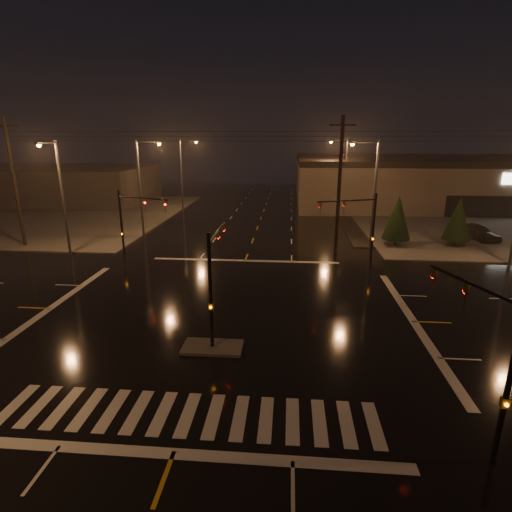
# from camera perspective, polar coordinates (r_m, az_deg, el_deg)

# --- Properties ---
(ground) EXTENTS (140.00, 140.00, 0.00)m
(ground) POSITION_cam_1_polar(r_m,az_deg,el_deg) (24.22, -4.45, -8.37)
(ground) COLOR black
(ground) RESTS_ON ground
(sidewalk_ne) EXTENTS (36.00, 36.00, 0.12)m
(sidewalk_ne) POSITION_cam_1_polar(r_m,az_deg,el_deg) (58.86, 31.37, 4.22)
(sidewalk_ne) COLOR #44413D
(sidewalk_ne) RESTS_ON ground
(sidewalk_nw) EXTENTS (36.00, 36.00, 0.12)m
(sidewalk_nw) POSITION_cam_1_polar(r_m,az_deg,el_deg) (62.50, -28.02, 5.29)
(sidewalk_nw) COLOR #44413D
(sidewalk_nw) RESTS_ON ground
(median_island) EXTENTS (3.00, 1.60, 0.15)m
(median_island) POSITION_cam_1_polar(r_m,az_deg,el_deg) (20.69, -6.24, -12.82)
(median_island) COLOR #44413D
(median_island) RESTS_ON ground
(crosswalk) EXTENTS (15.00, 2.60, 0.01)m
(crosswalk) POSITION_cam_1_polar(r_m,az_deg,el_deg) (16.67, -9.69, -21.38)
(crosswalk) COLOR beige
(crosswalk) RESTS_ON ground
(stop_bar_near) EXTENTS (16.00, 0.50, 0.01)m
(stop_bar_near) POSITION_cam_1_polar(r_m,az_deg,el_deg) (15.20, -11.73, -25.92)
(stop_bar_near) COLOR beige
(stop_bar_near) RESTS_ON ground
(stop_bar_far) EXTENTS (16.00, 0.50, 0.01)m
(stop_bar_far) POSITION_cam_1_polar(r_m,az_deg,el_deg) (34.42, -1.56, -0.66)
(stop_bar_far) COLOR beige
(stop_bar_far) RESTS_ON ground
(retail_building) EXTENTS (60.20, 28.30, 7.20)m
(retail_building) POSITION_cam_1_polar(r_m,az_deg,el_deg) (74.82, 29.98, 9.52)
(retail_building) COLOR brown
(retail_building) RESTS_ON ground
(commercial_block) EXTENTS (30.00, 18.00, 5.60)m
(commercial_block) POSITION_cam_1_polar(r_m,az_deg,el_deg) (74.86, -26.70, 9.16)
(commercial_block) COLOR #3A3533
(commercial_block) RESTS_ON ground
(signal_mast_median) EXTENTS (0.25, 4.59, 6.00)m
(signal_mast_median) POSITION_cam_1_polar(r_m,az_deg,el_deg) (20.02, -6.07, -2.29)
(signal_mast_median) COLOR black
(signal_mast_median) RESTS_ON ground
(signal_mast_ne) EXTENTS (4.84, 1.86, 6.00)m
(signal_mast_ne) POSITION_cam_1_polar(r_m,az_deg,el_deg) (32.96, 14.92, 4.80)
(signal_mast_ne) COLOR black
(signal_mast_ne) RESTS_ON ground
(signal_mast_nw) EXTENTS (4.84, 1.86, 6.00)m
(signal_mast_nw) POSITION_cam_1_polar(r_m,az_deg,el_deg) (35.02, -17.48, 5.27)
(signal_mast_nw) COLOR black
(signal_mast_nw) RESTS_ON ground
(signal_mast_se) EXTENTS (1.55, 3.87, 6.00)m
(signal_mast_se) POSITION_cam_1_polar(r_m,az_deg,el_deg) (15.06, 30.61, -11.43)
(signal_mast_se) COLOR black
(signal_mast_se) RESTS_ON ground
(streetlight_1) EXTENTS (2.77, 0.32, 10.00)m
(streetlight_1) POSITION_cam_1_polar(r_m,az_deg,el_deg) (42.59, -15.91, 10.03)
(streetlight_1) COLOR #38383A
(streetlight_1) RESTS_ON ground
(streetlight_2) EXTENTS (2.77, 0.32, 10.00)m
(streetlight_2) POSITION_cam_1_polar(r_m,az_deg,el_deg) (57.79, -10.34, 11.94)
(streetlight_2) COLOR #38383A
(streetlight_2) RESTS_ON ground
(streetlight_3) EXTENTS (2.77, 0.32, 10.00)m
(streetlight_3) POSITION_cam_1_polar(r_m,az_deg,el_deg) (38.65, 16.18, 9.40)
(streetlight_3) COLOR #38383A
(streetlight_3) RESTS_ON ground
(streetlight_4) EXTENTS (2.77, 0.32, 10.00)m
(streetlight_4) POSITION_cam_1_polar(r_m,az_deg,el_deg) (58.32, 12.45, 11.87)
(streetlight_4) COLOR #38383A
(streetlight_4) RESTS_ON ground
(streetlight_5) EXTENTS (0.32, 2.77, 10.00)m
(streetlight_5) POSITION_cam_1_polar(r_m,az_deg,el_deg) (38.55, -26.24, 8.35)
(streetlight_5) COLOR #38383A
(streetlight_5) RESTS_ON ground
(utility_pole_0) EXTENTS (2.20, 0.32, 12.00)m
(utility_pole_0) POSITION_cam_1_polar(r_m,az_deg,el_deg) (44.14, -31.23, 8.93)
(utility_pole_0) COLOR black
(utility_pole_0) RESTS_ON ground
(utility_pole_1) EXTENTS (2.20, 0.32, 12.00)m
(utility_pole_1) POSITION_cam_1_polar(r_m,az_deg,el_deg) (36.15, 11.80, 9.77)
(utility_pole_1) COLOR black
(utility_pole_1) RESTS_ON ground
(conifer_0) EXTENTS (2.69, 2.69, 4.90)m
(conifer_0) POSITION_cam_1_polar(r_m,az_deg,el_deg) (40.92, 19.58, 5.19)
(conifer_0) COLOR black
(conifer_0) RESTS_ON ground
(conifer_1) EXTENTS (2.60, 2.60, 4.76)m
(conifer_1) POSITION_cam_1_polar(r_m,az_deg,el_deg) (42.92, 26.92, 4.75)
(conifer_1) COLOR black
(conifer_1) RESTS_ON ground
(car_parked) EXTENTS (3.59, 5.34, 1.69)m
(car_parked) POSITION_cam_1_polar(r_m,az_deg,el_deg) (47.16, 29.10, 3.02)
(car_parked) COLOR black
(car_parked) RESTS_ON ground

